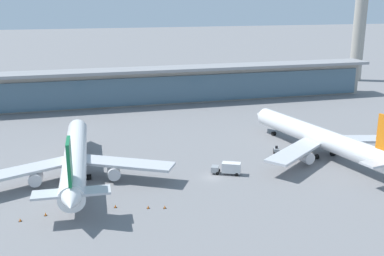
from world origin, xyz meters
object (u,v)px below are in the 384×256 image
at_px(airliner_centre_stand, 322,138).
at_px(control_tower, 361,8).
at_px(safety_cone_echo, 115,206).
at_px(airliner_left_stand, 75,158).
at_px(safety_cone_charlie, 148,207).
at_px(safety_cone_delta, 165,207).
at_px(service_truck_by_tail_grey, 276,150).
at_px(service_truck_under_wing_grey, 228,168).
at_px(safety_cone_bravo, 46,214).
at_px(safety_cone_alpha, 20,220).

bearing_deg(airliner_centre_stand, control_tower, 52.18).
height_order(airliner_centre_stand, safety_cone_echo, airliner_centre_stand).
height_order(airliner_left_stand, safety_cone_echo, airliner_left_stand).
xyz_separation_m(safety_cone_charlie, safety_cone_echo, (-6.63, 2.23, 0.00)).
relative_size(airliner_centre_stand, safety_cone_delta, 87.68).
xyz_separation_m(control_tower, safety_cone_delta, (-131.21, -127.02, -37.18)).
relative_size(service_truck_by_tail_grey, safety_cone_delta, 4.71).
distance_m(service_truck_by_tail_grey, safety_cone_echo, 54.08).
bearing_deg(airliner_left_stand, safety_cone_delta, -51.81).
bearing_deg(service_truck_by_tail_grey, safety_cone_charlie, -147.75).
distance_m(service_truck_under_wing_grey, safety_cone_bravo, 45.08).
xyz_separation_m(control_tower, safety_cone_echo, (-141.22, -123.93, -37.18)).
distance_m(safety_cone_alpha, safety_cone_charlie, 25.54).
xyz_separation_m(service_truck_by_tail_grey, safety_cone_charlie, (-41.77, -26.35, -0.56)).
bearing_deg(safety_cone_charlie, control_tower, 43.15).
bearing_deg(airliner_centre_stand, safety_cone_alpha, -165.92).
distance_m(service_truck_by_tail_grey, safety_cone_charlie, 49.39).
distance_m(airliner_left_stand, safety_cone_alpha, 23.92).
bearing_deg(safety_cone_bravo, safety_cone_alpha, -164.98).
bearing_deg(safety_cone_bravo, airliner_centre_stand, 14.02).
relative_size(airliner_left_stand, service_truck_by_tail_grey, 18.73).
xyz_separation_m(airliner_centre_stand, safety_cone_alpha, (-78.11, -19.59, -4.86)).
bearing_deg(safety_cone_alpha, safety_cone_bravo, 15.02).
height_order(airliner_left_stand, service_truck_under_wing_grey, airliner_left_stand).
bearing_deg(safety_cone_delta, airliner_left_stand, 128.19).
bearing_deg(safety_cone_charlie, airliner_centre_stand, 21.29).
xyz_separation_m(service_truck_by_tail_grey, control_tower, (92.82, 99.80, 36.62)).
bearing_deg(safety_cone_alpha, safety_cone_delta, -3.51).
height_order(airliner_centre_stand, safety_cone_bravo, airliner_centre_stand).
distance_m(safety_cone_alpha, safety_cone_bravo, 4.96).
xyz_separation_m(safety_cone_alpha, safety_cone_echo, (18.90, 1.33, 0.00)).
bearing_deg(airliner_centre_stand, safety_cone_charlie, -158.71).
bearing_deg(safety_cone_bravo, service_truck_by_tail_grey, 21.14).
distance_m(control_tower, safety_cone_bravo, 202.18).
bearing_deg(service_truck_by_tail_grey, safety_cone_echo, -153.51).
xyz_separation_m(service_truck_under_wing_grey, safety_cone_alpha, (-48.26, -13.13, -1.37)).
height_order(control_tower, safety_cone_alpha, control_tower).
bearing_deg(safety_cone_alpha, service_truck_under_wing_grey, 15.22).
height_order(service_truck_under_wing_grey, safety_cone_echo, service_truck_under_wing_grey).
relative_size(safety_cone_alpha, safety_cone_delta, 1.00).
height_order(airliner_left_stand, safety_cone_charlie, airliner_left_stand).
bearing_deg(safety_cone_alpha, airliner_centre_stand, 14.08).
relative_size(safety_cone_bravo, safety_cone_charlie, 1.00).
relative_size(airliner_centre_stand, safety_cone_charlie, 87.68).
bearing_deg(safety_cone_echo, control_tower, 41.27).
height_order(service_truck_by_tail_grey, safety_cone_delta, service_truck_by_tail_grey).
xyz_separation_m(service_truck_by_tail_grey, safety_cone_echo, (-48.40, -24.13, -0.56)).
bearing_deg(safety_cone_alpha, control_tower, 38.03).
relative_size(service_truck_by_tail_grey, safety_cone_alpha, 4.71).
relative_size(safety_cone_alpha, safety_cone_charlie, 1.00).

